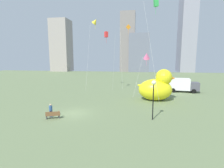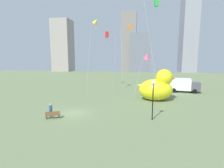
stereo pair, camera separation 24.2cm
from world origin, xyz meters
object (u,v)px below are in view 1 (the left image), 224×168
object	(u,v)px
park_bench	(53,115)
person_adult	(51,110)
kite_orange	(128,30)
person_child	(59,114)
lamppost	(154,89)
kite_green	(156,3)
kite_red	(106,35)
kite_yellow	(95,21)
giant_inflatable_duck	(157,87)
box_truck	(181,85)
kite_pink	(147,56)

from	to	relation	value
park_bench	person_adult	distance (m)	0.97
kite_orange	person_adult	bearing A→B (deg)	-108.43
park_bench	person_child	bearing A→B (deg)	47.17
park_bench	person_child	size ratio (longest dim) A/B	1.95
lamppost	kite_green	bearing A→B (deg)	85.77
kite_red	kite_yellow	world-z (taller)	kite_yellow
kite_orange	kite_yellow	bearing A→B (deg)	-152.56
kite_green	kite_yellow	xyz separation A→B (m)	(-12.06, 9.54, -0.35)
giant_inflatable_duck	kite_orange	xyz separation A→B (m)	(-5.85, 12.27, 11.23)
person_child	box_truck	xyz separation A→B (m)	(18.30, 19.00, 0.98)
kite_red	person_child	bearing A→B (deg)	-98.66
park_bench	kite_green	world-z (taller)	kite_green
lamppost	kite_green	xyz separation A→B (m)	(0.65, 8.82, 11.70)
kite_red	park_bench	bearing A→B (deg)	-99.96
person_child	box_truck	distance (m)	26.40
park_bench	giant_inflatable_duck	size ratio (longest dim) A/B	0.26
kite_yellow	kite_red	bearing A→B (deg)	-39.05
person_adult	kite_red	size ratio (longest dim) A/B	0.13
park_bench	kite_orange	xyz separation A→B (m)	(7.02, 23.50, 13.00)
kite_green	kite_yellow	world-z (taller)	kite_green
giant_inflatable_duck	kite_green	world-z (taller)	kite_green
giant_inflatable_duck	lamppost	bearing A→B (deg)	-97.75
park_bench	lamppost	distance (m)	12.08
kite_yellow	lamppost	bearing A→B (deg)	-58.15
giant_inflatable_duck	kite_red	bearing A→B (deg)	147.15
giant_inflatable_duck	box_truck	bearing A→B (deg)	54.43
park_bench	lamppost	bearing A→B (deg)	7.77
kite_red	kite_pink	bearing A→B (deg)	-30.37
box_truck	kite_green	bearing A→B (deg)	-125.82
kite_red	kite_yellow	size ratio (longest dim) A/B	0.79
giant_inflatable_duck	lamppost	world-z (taller)	giant_inflatable_duck
person_child	kite_yellow	xyz separation A→B (m)	(-0.34, 19.41, 14.51)
kite_orange	kite_yellow	size ratio (longest dim) A/B	0.94
person_adult	park_bench	bearing A→B (deg)	-46.59
park_bench	giant_inflatable_duck	bearing A→B (deg)	41.13
kite_yellow	person_child	bearing A→B (deg)	-88.98
park_bench	giant_inflatable_duck	xyz separation A→B (m)	(12.86, 11.23, 1.78)
park_bench	kite_pink	distance (m)	18.37
park_bench	kite_pink	bearing A→B (deg)	49.12
lamppost	kite_orange	world-z (taller)	kite_orange
kite_orange	kite_green	xyz separation A→B (m)	(5.18, -13.11, 1.86)
person_child	kite_orange	distance (m)	27.19
kite_red	kite_yellow	bearing A→B (deg)	140.95
person_adult	person_child	world-z (taller)	person_adult
lamppost	person_child	bearing A→B (deg)	-174.58
giant_inflatable_duck	kite_yellow	distance (m)	19.99
person_child	box_truck	world-z (taller)	box_truck
person_adult	person_child	distance (m)	1.18
park_bench	kite_green	xyz separation A→B (m)	(12.20, 10.39, 14.87)
person_adult	giant_inflatable_duck	distance (m)	17.19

